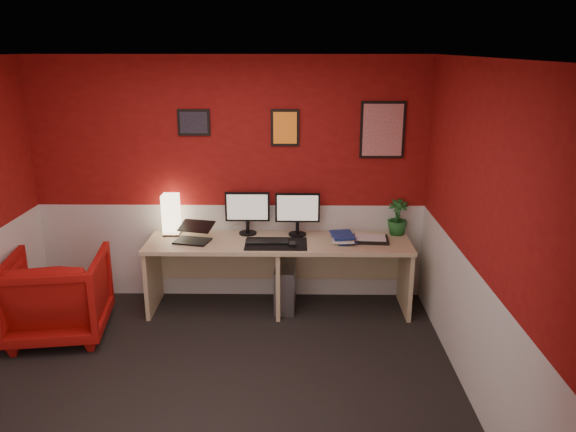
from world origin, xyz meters
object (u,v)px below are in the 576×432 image
object	(u,v)px
desk	(279,275)
potted_plant	(397,217)
shoji_lamp	(171,216)
armchair	(58,295)
laptop	(192,231)
monitor_right	(298,208)
monitor_left	(247,207)
pc_tower	(285,287)
zen_tray	(370,239)

from	to	relation	value
desk	potted_plant	size ratio (longest dim) A/B	7.17
shoji_lamp	armchair	world-z (taller)	shoji_lamp
laptop	monitor_right	size ratio (longest dim) A/B	0.57
laptop	monitor_left	size ratio (longest dim) A/B	0.57
laptop	desk	bearing A→B (deg)	15.79
pc_tower	armchair	distance (m)	2.16
zen_tray	armchair	size ratio (longest dim) A/B	0.41
monitor_right	desk	bearing A→B (deg)	-134.16
armchair	laptop	bearing A→B (deg)	-163.93
monitor_right	pc_tower	bearing A→B (deg)	-126.73
laptop	armchair	bearing A→B (deg)	-142.34
zen_tray	armchair	bearing A→B (deg)	-168.74
shoji_lamp	potted_plant	bearing A→B (deg)	0.90
armchair	potted_plant	bearing A→B (deg)	-174.42
shoji_lamp	potted_plant	xyz separation A→B (m)	(2.29, 0.04, -0.02)
laptop	monitor_right	bearing A→B (deg)	25.77
monitor_left	potted_plant	world-z (taller)	monitor_left
shoji_lamp	monitor_left	bearing A→B (deg)	1.85
monitor_right	monitor_left	bearing A→B (deg)	176.98
pc_tower	monitor_left	bearing A→B (deg)	156.61
armchair	monitor_right	bearing A→B (deg)	-169.33
desk	armchair	xyz separation A→B (m)	(-2.00, -0.56, 0.03)
shoji_lamp	monitor_right	bearing A→B (deg)	-0.08
shoji_lamp	monitor_right	size ratio (longest dim) A/B	0.69
monitor_left	pc_tower	size ratio (longest dim) A/B	1.29
monitor_right	armchair	xyz separation A→B (m)	(-2.19, -0.75, -0.63)
monitor_right	zen_tray	size ratio (longest dim) A/B	1.66
desk	monitor_right	distance (m)	0.71
zen_tray	armchair	world-z (taller)	armchair
monitor_left	desk	bearing A→B (deg)	-34.07
monitor_right	armchair	size ratio (longest dim) A/B	0.67
pc_tower	armchair	xyz separation A→B (m)	(-2.07, -0.59, 0.17)
monitor_left	pc_tower	bearing A→B (deg)	-26.06
desk	laptop	bearing A→B (deg)	-177.57
monitor_left	zen_tray	xyz separation A→B (m)	(1.23, -0.20, -0.28)
monitor_left	pc_tower	xyz separation A→B (m)	(0.39, -0.19, -0.80)
zen_tray	potted_plant	xyz separation A→B (m)	(0.30, 0.21, 0.17)
shoji_lamp	zen_tray	bearing A→B (deg)	-4.94
desk	monitor_left	size ratio (longest dim) A/B	4.48
desk	pc_tower	size ratio (longest dim) A/B	5.78
shoji_lamp	monitor_right	distance (m)	1.28
zen_tray	pc_tower	distance (m)	0.99
desk	monitor_left	xyz separation A→B (m)	(-0.32, 0.22, 0.66)
shoji_lamp	pc_tower	xyz separation A→B (m)	(1.16, -0.16, -0.70)
laptop	pc_tower	distance (m)	1.10
potted_plant	desk	bearing A→B (deg)	-169.20
laptop	pc_tower	bearing A→B (deg)	17.43
shoji_lamp	armchair	xyz separation A→B (m)	(-0.91, -0.75, -0.54)
laptop	armchair	size ratio (longest dim) A/B	0.38
pc_tower	shoji_lamp	bearing A→B (deg)	174.60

